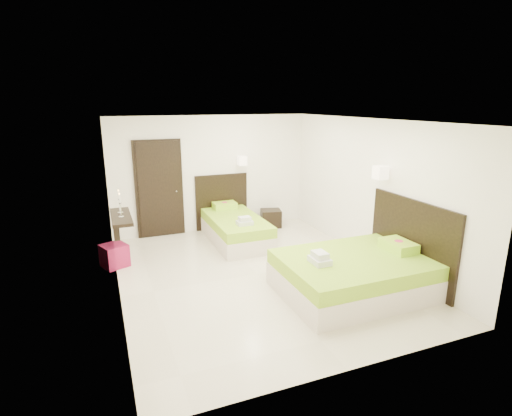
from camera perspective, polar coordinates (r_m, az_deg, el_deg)
name	(u,v)px	position (r m, az deg, el deg)	size (l,w,h in m)	color
floor	(257,274)	(6.99, 0.15, -9.42)	(5.50, 5.50, 0.00)	beige
bed_single	(235,226)	(8.53, -3.08, -2.64)	(1.23, 2.05, 1.69)	beige
bed_double	(357,272)	(6.47, 14.25, -8.86)	(2.22, 1.89, 1.83)	beige
nightstand	(271,218)	(9.48, 2.14, -1.46)	(0.46, 0.41, 0.41)	black
ottoman	(115,255)	(7.67, -19.55, -6.41)	(0.41, 0.41, 0.41)	maroon
door	(159,189)	(8.88, -13.65, 2.62)	(1.02, 0.15, 2.14)	black
console_shelf	(121,217)	(7.80, -18.79, -1.25)	(0.35, 1.20, 0.78)	black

